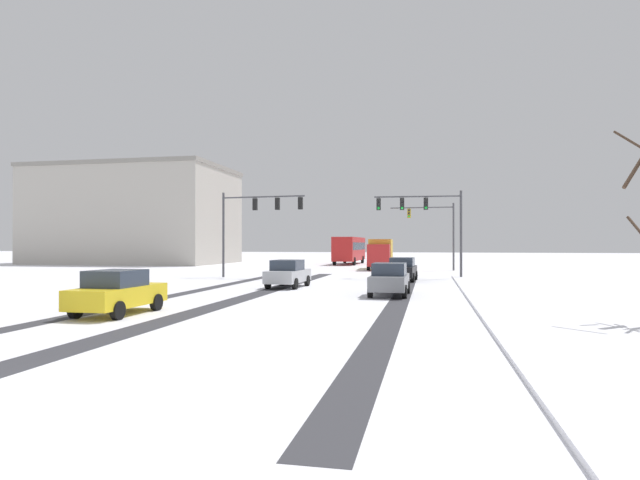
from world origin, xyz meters
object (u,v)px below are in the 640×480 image
car_black_lead (402,269)px  car_silver_second (288,274)px  traffic_signal_near_right (426,214)px  car_grey_third (390,279)px  car_yellow_cab_fourth (118,292)px  box_truck_delivery (380,253)px  bus_oncoming (349,248)px  office_building_far_left_block (135,216)px  traffic_signal_far_right (436,225)px  traffic_signal_near_left (255,214)px

car_black_lead → car_silver_second: (-6.33, -6.78, 0.00)m
traffic_signal_near_right → car_grey_third: (-1.67, -13.73, -3.99)m
car_yellow_cab_fourth → box_truck_delivery: (6.33, 35.63, 0.82)m
car_silver_second → bus_oncoming: 35.92m
traffic_signal_near_right → bus_oncoming: bearing=110.4°
office_building_far_left_block → traffic_signal_far_right: bearing=-15.6°
car_yellow_cab_fourth → traffic_signal_near_right: bearing=64.5°
car_silver_second → car_black_lead: bearing=47.0°
traffic_signal_far_right → traffic_signal_near_right: bearing=-94.1°
traffic_signal_near_right → box_truck_delivery: (-4.52, 12.91, -3.17)m
traffic_signal_near_left → car_silver_second: (4.73, -8.02, -3.99)m
traffic_signal_near_left → car_black_lead: size_ratio=1.59×
traffic_signal_near_left → bus_oncoming: 28.15m
traffic_signal_far_right → office_building_far_left_block: bearing=164.4°
car_grey_third → bus_oncoming: (-7.91, 39.57, 1.18)m
car_yellow_cab_fourth → office_building_far_left_block: size_ratio=0.17×
car_yellow_cab_fourth → traffic_signal_near_left: bearing=94.9°
car_black_lead → bus_oncoming: bus_oncoming is taller
traffic_signal_near_left → bus_oncoming: bearing=83.8°
traffic_signal_near_left → traffic_signal_near_right: same height
traffic_signal_near_right → box_truck_delivery: bearing=109.3°
traffic_signal_far_right → box_truck_delivery: traffic_signal_far_right is taller
car_black_lead → traffic_signal_near_right: bearing=64.3°
traffic_signal_far_right → car_grey_third: bearing=-95.6°
traffic_signal_near_left → traffic_signal_far_right: (13.50, 14.26, -0.38)m
car_black_lead → car_silver_second: bearing=-133.0°
traffic_signal_near_right → car_black_lead: size_ratio=1.55×
car_yellow_cab_fourth → car_grey_third: bearing=44.4°
traffic_signal_far_right → bus_oncoming: traffic_signal_far_right is taller
traffic_signal_near_left → traffic_signal_far_right: same height
traffic_signal_near_right → car_grey_third: bearing=-96.9°
traffic_signal_near_right → car_black_lead: 5.37m
traffic_signal_far_right → car_silver_second: traffic_signal_far_right is taller
traffic_signal_near_right → traffic_signal_near_left: bearing=-171.0°
traffic_signal_near_left → car_yellow_cab_fourth: size_ratio=1.62×
traffic_signal_near_right → car_silver_second: 13.37m
bus_oncoming → office_building_far_left_block: 28.57m
car_grey_third → car_yellow_cab_fourth: size_ratio=1.00×
car_grey_third → traffic_signal_near_right: bearing=83.1°
traffic_signal_near_left → bus_oncoming: size_ratio=0.60×
traffic_signal_near_left → car_yellow_cab_fourth: 21.17m
traffic_signal_near_left → traffic_signal_near_right: bearing=9.0°
car_black_lead → car_yellow_cab_fourth: (-9.29, -19.48, 0.00)m
bus_oncoming → office_building_far_left_block: bearing=-174.2°
car_silver_second → car_yellow_cab_fourth: size_ratio=1.01×
car_grey_third → traffic_signal_far_right: bearing=84.4°
traffic_signal_near_right → car_yellow_cab_fourth: traffic_signal_near_right is taller
box_truck_delivery → car_grey_third: bearing=-83.9°
bus_oncoming → box_truck_delivery: bearing=-68.6°
car_black_lead → office_building_far_left_block: office_building_far_left_block is taller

